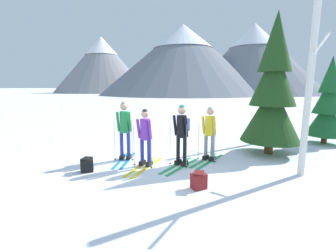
{
  "coord_description": "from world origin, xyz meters",
  "views": [
    {
      "loc": [
        1.6,
        -6.59,
        2.27
      ],
      "look_at": [
        0.16,
        0.39,
        1.05
      ],
      "focal_mm": 25.02,
      "sensor_mm": 36.0,
      "label": 1
    }
  ],
  "objects_px": {
    "pine_tree_mid": "(328,104)",
    "birch_tree_slender": "(271,93)",
    "backpack_on_snow_beside": "(87,165)",
    "pine_tree_near": "(273,91)",
    "skier_in_purple": "(145,136)",
    "birch_tree_tall": "(309,91)",
    "skier_in_black": "(182,132)",
    "skier_in_yellow": "(209,132)",
    "skier_in_green": "(125,127)",
    "backpack_on_snow_front": "(199,180)"
  },
  "relations": [
    {
      "from": "pine_tree_near",
      "to": "skier_in_purple",
      "type": "bearing_deg",
      "value": -150.79
    },
    {
      "from": "birch_tree_slender",
      "to": "backpack_on_snow_beside",
      "type": "height_order",
      "value": "birch_tree_slender"
    },
    {
      "from": "skier_in_black",
      "to": "backpack_on_snow_front",
      "type": "xyz_separation_m",
      "value": [
        0.61,
        -1.46,
        -0.81
      ]
    },
    {
      "from": "birch_tree_tall",
      "to": "birch_tree_slender",
      "type": "distance_m",
      "value": 3.77
    },
    {
      "from": "skier_in_black",
      "to": "birch_tree_tall",
      "type": "relative_size",
      "value": 0.42
    },
    {
      "from": "skier_in_purple",
      "to": "birch_tree_slender",
      "type": "distance_m",
      "value": 5.76
    },
    {
      "from": "skier_in_purple",
      "to": "birch_tree_tall",
      "type": "relative_size",
      "value": 0.43
    },
    {
      "from": "skier_in_yellow",
      "to": "backpack_on_snow_front",
      "type": "xyz_separation_m",
      "value": [
        -0.15,
        -2.07,
        -0.71
      ]
    },
    {
      "from": "backpack_on_snow_beside",
      "to": "skier_in_black",
      "type": "bearing_deg",
      "value": 22.84
    },
    {
      "from": "skier_in_green",
      "to": "backpack_on_snow_beside",
      "type": "distance_m",
      "value": 1.6
    },
    {
      "from": "skier_in_black",
      "to": "birch_tree_slender",
      "type": "xyz_separation_m",
      "value": [
        3.08,
        3.63,
        0.98
      ]
    },
    {
      "from": "birch_tree_slender",
      "to": "backpack_on_snow_beside",
      "type": "bearing_deg",
      "value": -139.78
    },
    {
      "from": "skier_in_purple",
      "to": "backpack_on_snow_beside",
      "type": "xyz_separation_m",
      "value": [
        -1.41,
        -0.73,
        -0.7
      ]
    },
    {
      "from": "skier_in_black",
      "to": "skier_in_yellow",
      "type": "bearing_deg",
      "value": 38.96
    },
    {
      "from": "pine_tree_mid",
      "to": "birch_tree_slender",
      "type": "relative_size",
      "value": 0.88
    },
    {
      "from": "pine_tree_near",
      "to": "pine_tree_mid",
      "type": "xyz_separation_m",
      "value": [
        2.48,
        1.95,
        -0.55
      ]
    },
    {
      "from": "skier_in_purple",
      "to": "skier_in_yellow",
      "type": "relative_size",
      "value": 1.07
    },
    {
      "from": "birch_tree_tall",
      "to": "birch_tree_slender",
      "type": "height_order",
      "value": "birch_tree_tall"
    },
    {
      "from": "skier_in_black",
      "to": "pine_tree_near",
      "type": "height_order",
      "value": "pine_tree_near"
    },
    {
      "from": "skier_in_green",
      "to": "skier_in_yellow",
      "type": "height_order",
      "value": "skier_in_green"
    },
    {
      "from": "skier_in_black",
      "to": "pine_tree_near",
      "type": "xyz_separation_m",
      "value": [
        2.73,
        1.8,
        1.11
      ]
    },
    {
      "from": "skier_in_green",
      "to": "backpack_on_snow_beside",
      "type": "xyz_separation_m",
      "value": [
        -0.61,
        -1.21,
        -0.85
      ]
    },
    {
      "from": "backpack_on_snow_front",
      "to": "backpack_on_snow_beside",
      "type": "distance_m",
      "value": 3.05
    },
    {
      "from": "backpack_on_snow_front",
      "to": "backpack_on_snow_beside",
      "type": "relative_size",
      "value": 1.01
    },
    {
      "from": "skier_in_yellow",
      "to": "backpack_on_snow_beside",
      "type": "bearing_deg",
      "value": -152.8
    },
    {
      "from": "backpack_on_snow_beside",
      "to": "pine_tree_mid",
      "type": "bearing_deg",
      "value": 32.02
    },
    {
      "from": "pine_tree_near",
      "to": "backpack_on_snow_beside",
      "type": "xyz_separation_m",
      "value": [
        -5.14,
        -2.81,
        -1.92
      ]
    },
    {
      "from": "skier_in_green",
      "to": "birch_tree_slender",
      "type": "distance_m",
      "value": 6.04
    },
    {
      "from": "pine_tree_mid",
      "to": "birch_tree_slender",
      "type": "height_order",
      "value": "birch_tree_slender"
    },
    {
      "from": "skier_in_black",
      "to": "birch_tree_tall",
      "type": "distance_m",
      "value": 3.34
    },
    {
      "from": "skier_in_black",
      "to": "pine_tree_near",
      "type": "distance_m",
      "value": 3.45
    },
    {
      "from": "birch_tree_slender",
      "to": "skier_in_black",
      "type": "bearing_deg",
      "value": -130.34
    },
    {
      "from": "pine_tree_mid",
      "to": "backpack_on_snow_beside",
      "type": "distance_m",
      "value": 9.08
    },
    {
      "from": "skier_in_yellow",
      "to": "pine_tree_mid",
      "type": "distance_m",
      "value": 5.48
    },
    {
      "from": "birch_tree_slender",
      "to": "backpack_on_snow_beside",
      "type": "xyz_separation_m",
      "value": [
        -5.49,
        -4.64,
        -1.79
      ]
    },
    {
      "from": "skier_in_yellow",
      "to": "backpack_on_snow_beside",
      "type": "relative_size",
      "value": 4.28
    },
    {
      "from": "skier_in_purple",
      "to": "birch_tree_tall",
      "type": "bearing_deg",
      "value": 2.12
    },
    {
      "from": "skier_in_yellow",
      "to": "pine_tree_near",
      "type": "bearing_deg",
      "value": 31.06
    },
    {
      "from": "pine_tree_mid",
      "to": "birch_tree_tall",
      "type": "bearing_deg",
      "value": -118.13
    },
    {
      "from": "skier_in_purple",
      "to": "skier_in_yellow",
      "type": "distance_m",
      "value": 1.97
    },
    {
      "from": "skier_in_green",
      "to": "pine_tree_near",
      "type": "height_order",
      "value": "pine_tree_near"
    },
    {
      "from": "skier_in_black",
      "to": "skier_in_yellow",
      "type": "height_order",
      "value": "skier_in_black"
    },
    {
      "from": "skier_in_green",
      "to": "pine_tree_near",
      "type": "distance_m",
      "value": 4.92
    },
    {
      "from": "skier_in_green",
      "to": "pine_tree_mid",
      "type": "height_order",
      "value": "pine_tree_mid"
    },
    {
      "from": "skier_in_yellow",
      "to": "birch_tree_slender",
      "type": "bearing_deg",
      "value": 52.38
    },
    {
      "from": "backpack_on_snow_beside",
      "to": "pine_tree_near",
      "type": "bearing_deg",
      "value": 28.71
    },
    {
      "from": "pine_tree_near",
      "to": "pine_tree_mid",
      "type": "height_order",
      "value": "pine_tree_near"
    },
    {
      "from": "skier_in_green",
      "to": "backpack_on_snow_front",
      "type": "xyz_separation_m",
      "value": [
        2.4,
        -1.65,
        -0.85
      ]
    },
    {
      "from": "skier_in_purple",
      "to": "skier_in_yellow",
      "type": "bearing_deg",
      "value": 27.05
    },
    {
      "from": "pine_tree_near",
      "to": "pine_tree_mid",
      "type": "distance_m",
      "value": 3.2
    }
  ]
}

